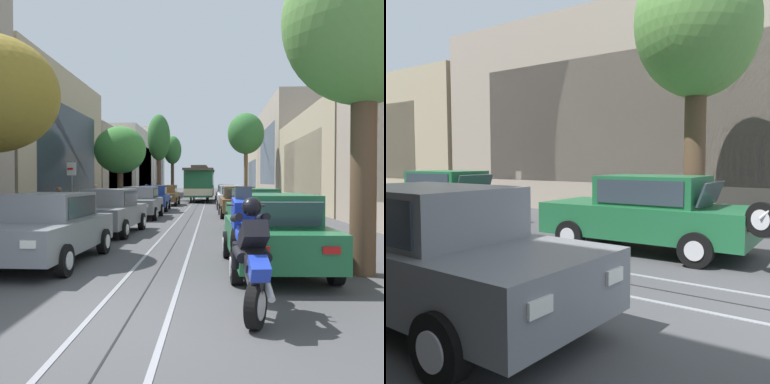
# 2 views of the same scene
# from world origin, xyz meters

# --- Properties ---
(parked_car_grey_near_left) EXTENTS (2.09, 4.40, 1.58)m
(parked_car_grey_near_left) POSITION_xyz_m (-2.57, 3.87, 0.80)
(parked_car_grey_near_left) COLOR slate
(parked_car_grey_near_left) RESTS_ON ground
(parked_car_green_near_right) EXTENTS (2.07, 4.39, 1.58)m
(parked_car_green_near_right) POSITION_xyz_m (2.40, 3.37, 0.80)
(parked_car_green_near_right) COLOR #1E6038
(parked_car_green_near_right) RESTS_ON ground
(parked_car_green_second_right) EXTENTS (2.13, 4.42, 1.58)m
(parked_car_green_second_right) POSITION_xyz_m (2.68, 10.28, 0.80)
(parked_car_green_second_right) COLOR #1E6038
(parked_car_green_second_right) RESTS_ON ground
(street_tree_kerb_right_near) EXTENTS (3.22, 2.81, 6.67)m
(street_tree_kerb_right_near) POSITION_xyz_m (4.09, 2.99, 4.91)
(street_tree_kerb_right_near) COLOR brown
(street_tree_kerb_right_near) RESTS_ON ground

